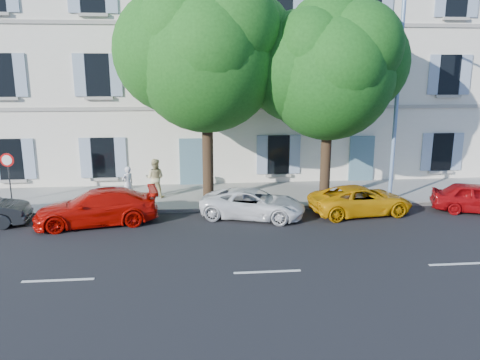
{
  "coord_description": "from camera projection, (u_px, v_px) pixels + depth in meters",
  "views": [
    {
      "loc": [
        -2.04,
        -16.69,
        5.79
      ],
      "look_at": [
        -0.23,
        2.0,
        1.4
      ],
      "focal_mm": 35.0,
      "sensor_mm": 36.0,
      "label": 1
    }
  ],
  "objects": [
    {
      "name": "car_red_coupe",
      "position": [
        97.0,
        207.0,
        18.0
      ],
      "size": [
        4.89,
        2.64,
        1.34
      ],
      "primitive_type": "imported",
      "rotation": [
        0.0,
        0.0,
        4.88
      ],
      "color": "#B90C05",
      "rests_on": "ground"
    },
    {
      "name": "road_sign",
      "position": [
        8.0,
        170.0,
        18.95
      ],
      "size": [
        0.56,
        0.1,
        2.41
      ],
      "color": "#383A3D",
      "rests_on": "sidewalk"
    },
    {
      "name": "tree_right",
      "position": [
        329.0,
        75.0,
        19.76
      ],
      "size": [
        5.54,
        5.54,
        8.53
      ],
      "color": "#3A2819",
      "rests_on": "sidewalk"
    },
    {
      "name": "car_red_hatchback",
      "position": [
        478.0,
        198.0,
        19.51
      ],
      "size": [
        3.93,
        2.62,
        1.24
      ],
      "primitive_type": "imported",
      "rotation": [
        0.0,
        0.0,
        1.23
      ],
      "color": "#9D090C",
      "rests_on": "ground"
    },
    {
      "name": "tree_left",
      "position": [
        206.0,
        60.0,
        19.54
      ],
      "size": [
        6.11,
        6.11,
        9.46
      ],
      "color": "#3A2819",
      "rests_on": "sidewalk"
    },
    {
      "name": "building",
      "position": [
        230.0,
        67.0,
        26.21
      ],
      "size": [
        28.0,
        7.0,
        12.0
      ],
      "primitive_type": "cube",
      "color": "white",
      "rests_on": "ground"
    },
    {
      "name": "car_yellow_supercar",
      "position": [
        361.0,
        200.0,
        19.3
      ],
      "size": [
        4.45,
        2.49,
        1.18
      ],
      "primitive_type": "imported",
      "rotation": [
        0.0,
        0.0,
        1.7
      ],
      "color": "orange",
      "rests_on": "ground"
    },
    {
      "name": "pedestrian_b",
      "position": [
        155.0,
        178.0,
        21.24
      ],
      "size": [
        0.98,
        0.82,
        1.78
      ],
      "primitive_type": "imported",
      "rotation": [
        0.0,
        0.0,
        2.95
      ],
      "color": "#D4C687",
      "rests_on": "sidewalk"
    },
    {
      "name": "kerb",
      "position": [
        245.0,
        209.0,
        19.88
      ],
      "size": [
        36.0,
        0.16,
        0.16
      ],
      "primitive_type": "cube",
      "color": "#9E998E",
      "rests_on": "ground"
    },
    {
      "name": "street_lamp",
      "position": [
        400.0,
        87.0,
        19.71
      ],
      "size": [
        0.47,
        1.89,
        8.8
      ],
      "color": "#7293BF",
      "rests_on": "sidewalk"
    },
    {
      "name": "sidewalk",
      "position": [
        240.0,
        195.0,
        21.99
      ],
      "size": [
        36.0,
        4.5,
        0.15
      ],
      "primitive_type": "cube",
      "color": "#A09E96",
      "rests_on": "ground"
    },
    {
      "name": "ground",
      "position": [
        251.0,
        228.0,
        17.69
      ],
      "size": [
        90.0,
        90.0,
        0.0
      ],
      "primitive_type": "plane",
      "color": "black"
    },
    {
      "name": "pedestrian_a",
      "position": [
        128.0,
        184.0,
        20.6
      ],
      "size": [
        0.67,
        0.66,
        1.56
      ],
      "primitive_type": "imported",
      "rotation": [
        0.0,
        0.0,
        3.89
      ],
      "color": "silver",
      "rests_on": "sidewalk"
    },
    {
      "name": "car_white_coupe",
      "position": [
        253.0,
        204.0,
        18.81
      ],
      "size": [
        4.56,
        3.08,
        1.16
      ],
      "primitive_type": "imported",
      "rotation": [
        0.0,
        0.0,
        1.27
      ],
      "color": "white",
      "rests_on": "ground"
    }
  ]
}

